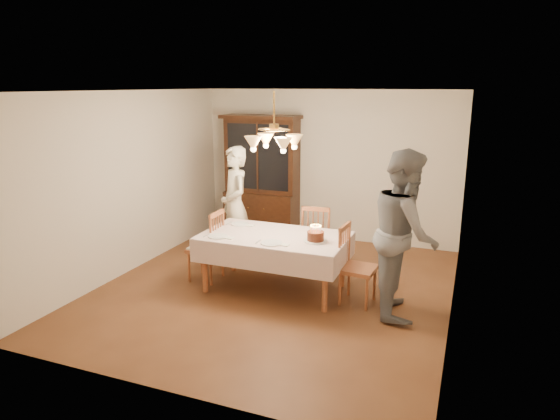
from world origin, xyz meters
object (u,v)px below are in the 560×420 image
at_px(chair_far_side, 318,241).
at_px(china_hutch, 262,179).
at_px(dining_table, 274,240).
at_px(elderly_woman, 235,205).
at_px(birthday_cake, 316,237).

bearing_deg(chair_far_side, china_hutch, 137.48).
bearing_deg(china_hutch, dining_table, -62.89).
relative_size(chair_far_side, elderly_woman, 0.56).
bearing_deg(birthday_cake, chair_far_side, 105.23).
distance_m(dining_table, birthday_cake, 0.60).
height_order(china_hutch, birthday_cake, china_hutch).
relative_size(china_hutch, elderly_woman, 1.21).
distance_m(china_hutch, birthday_cake, 2.91).
relative_size(china_hutch, chair_far_side, 2.16).
bearing_deg(elderly_woman, chair_far_side, 51.14).
relative_size(dining_table, elderly_woman, 1.06).
relative_size(dining_table, chair_far_side, 1.90).
height_order(dining_table, birthday_cake, birthday_cake).
height_order(dining_table, china_hutch, china_hutch).
relative_size(dining_table, china_hutch, 0.88).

